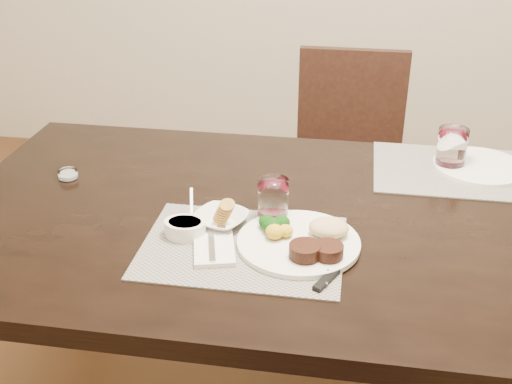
% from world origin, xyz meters
% --- Properties ---
extents(dining_table, '(2.00, 1.00, 0.75)m').
position_xyz_m(dining_table, '(0.00, 0.00, 0.67)').
color(dining_table, black).
rests_on(dining_table, ground).
extents(chair_far, '(0.42, 0.42, 0.90)m').
position_xyz_m(chair_far, '(0.00, 0.93, 0.50)').
color(chair_far, black).
rests_on(chair_far, ground).
extents(placemat_near, '(0.46, 0.34, 0.00)m').
position_xyz_m(placemat_near, '(-0.21, -0.17, 0.75)').
color(placemat_near, gray).
rests_on(placemat_near, dining_table).
extents(placemat_far, '(0.46, 0.34, 0.00)m').
position_xyz_m(placemat_far, '(0.31, 0.33, 0.75)').
color(placemat_far, gray).
rests_on(placemat_far, dining_table).
extents(dinner_plate, '(0.28, 0.28, 0.05)m').
position_xyz_m(dinner_plate, '(-0.08, -0.14, 0.77)').
color(dinner_plate, silver).
rests_on(dinner_plate, placemat_near).
extents(napkin_fork, '(0.13, 0.18, 0.02)m').
position_xyz_m(napkin_fork, '(-0.28, -0.18, 0.76)').
color(napkin_fork, silver).
rests_on(napkin_fork, placemat_near).
extents(steak_knife, '(0.07, 0.21, 0.01)m').
position_xyz_m(steak_knife, '(-0.01, -0.25, 0.76)').
color(steak_knife, silver).
rests_on(steak_knife, placemat_near).
extents(cracker_bowl, '(0.16, 0.16, 0.06)m').
position_xyz_m(cracker_bowl, '(-0.28, -0.08, 0.77)').
color(cracker_bowl, silver).
rests_on(cracker_bowl, placemat_near).
extents(sauce_ramekin, '(0.10, 0.15, 0.08)m').
position_xyz_m(sauce_ramekin, '(-0.36, -0.14, 0.78)').
color(sauce_ramekin, silver).
rests_on(sauce_ramekin, placemat_near).
extents(wine_glass_near, '(0.08, 0.08, 0.10)m').
position_xyz_m(wine_glass_near, '(-0.16, -0.03, 0.80)').
color(wine_glass_near, silver).
rests_on(wine_glass_near, placemat_near).
extents(far_plate, '(0.26, 0.26, 0.01)m').
position_xyz_m(far_plate, '(0.38, 0.35, 0.76)').
color(far_plate, silver).
rests_on(far_plate, placemat_far).
extents(wine_glass_far, '(0.08, 0.08, 0.12)m').
position_xyz_m(wine_glass_far, '(0.30, 0.35, 0.81)').
color(wine_glass_far, silver).
rests_on(wine_glass_far, placemat_far).
extents(salt_cellar, '(0.05, 0.05, 0.02)m').
position_xyz_m(salt_cellar, '(-0.76, 0.11, 0.76)').
color(salt_cellar, silver).
rests_on(salt_cellar, dining_table).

